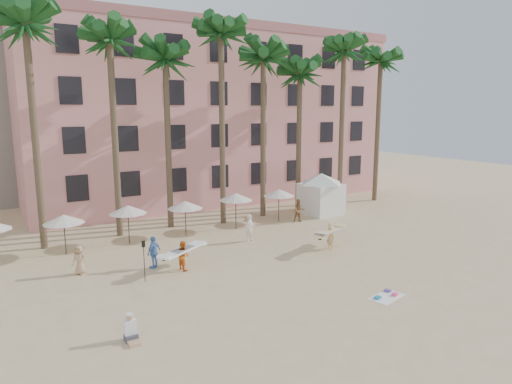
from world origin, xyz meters
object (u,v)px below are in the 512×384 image
object	(u,v)px
pink_hotel	(206,118)
carrier_yellow	(331,234)
cabana	(321,190)
carrier_white	(183,254)

from	to	relation	value
pink_hotel	carrier_yellow	xyz separation A→B (m)	(-1.20, -21.17, -7.02)
cabana	carrier_yellow	world-z (taller)	cabana
cabana	carrier_white	size ratio (longest dim) A/B	1.61
cabana	carrier_yellow	size ratio (longest dim) A/B	1.52
pink_hotel	cabana	size ratio (longest dim) A/B	7.21
pink_hotel	carrier_yellow	size ratio (longest dim) A/B	10.94
pink_hotel	cabana	bearing A→B (deg)	-70.13
carrier_yellow	carrier_white	xyz separation A→B (m)	(-9.60, 1.23, -0.08)
carrier_white	pink_hotel	bearing A→B (deg)	61.57
pink_hotel	cabana	distance (m)	14.96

